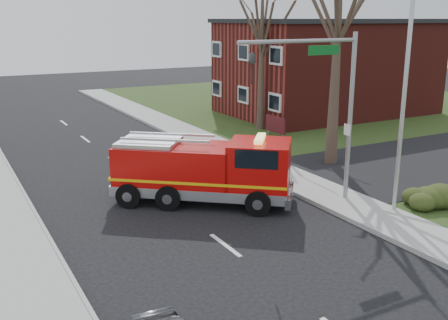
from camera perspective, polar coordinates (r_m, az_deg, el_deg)
ground at (r=17.61m, az=0.14°, el=-9.28°), size 120.00×120.00×0.00m
sidewalk_right at (r=21.07m, az=15.12°, el=-5.40°), size 2.40×80.00×0.15m
sidewalk_left at (r=15.84m, az=-20.42°, el=-12.96°), size 2.40×80.00×0.15m
brick_building at (r=41.89m, az=11.17°, el=9.93°), size 15.40×10.40×7.25m
health_center_sign at (r=32.84m, az=5.61°, el=3.85°), size 0.12×2.00×1.40m
hedge_corner at (r=22.27m, az=22.23°, el=-3.53°), size 2.80×2.00×0.90m
bare_tree_near at (r=26.44m, az=12.37°, el=15.11°), size 6.00×6.00×12.00m
bare_tree_far at (r=34.57m, az=4.16°, el=13.81°), size 5.25×5.25×10.50m
traffic_signal_mast at (r=20.40m, az=11.07°, el=7.62°), size 5.29×0.18×6.80m
streetlight_pole at (r=20.31m, az=18.90°, el=6.61°), size 1.48×0.16×8.40m
fire_engine at (r=21.18m, az=-2.10°, el=-1.30°), size 6.99×6.28×2.84m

